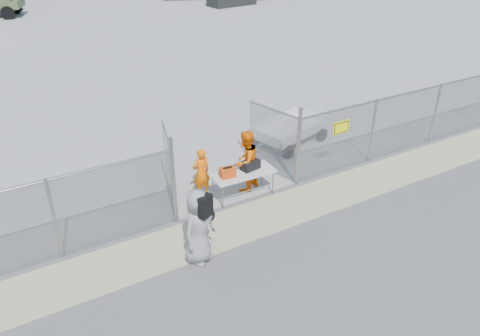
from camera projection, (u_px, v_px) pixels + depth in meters
ground at (278, 237)px, 12.11m from camera, size 160.00×160.00×0.00m
tarmac_inside at (28, 1)px, 43.97m from camera, size 160.00×80.00×0.01m
dirt_strip at (258, 218)px, 12.86m from camera, size 44.00×1.60×0.01m
chain_link_fence at (240, 168)px, 13.09m from camera, size 40.00×0.20×2.20m
folding_table at (243, 184)px, 13.69m from camera, size 1.89×0.82×0.79m
orange_bag at (228, 172)px, 13.22m from camera, size 0.47×0.34×0.27m
black_duffel at (250, 165)px, 13.61m from camera, size 0.60×0.42×0.27m
security_worker_left at (201, 172)px, 13.57m from camera, size 0.58×0.40×1.52m
security_worker_right at (246, 161)px, 13.78m from camera, size 1.14×1.04×1.90m
visitor at (198, 226)px, 10.89m from camera, size 1.13×1.00×1.94m
utility_trailer at (289, 132)px, 16.86m from camera, size 3.91×2.72×0.86m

